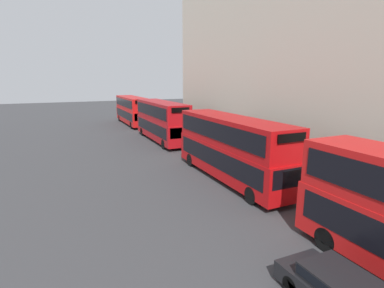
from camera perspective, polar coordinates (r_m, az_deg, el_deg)
The scene contains 3 objects.
bus_second_in_queue at distance 20.43m, azimuth 7.42°, elevation -0.34°, with size 2.59×11.38×4.33m.
bus_third_in_queue at distance 33.40m, azimuth -5.83°, elevation 4.66°, with size 2.59×11.19×4.36m.
bus_trailing at distance 46.53m, azimuth -11.33°, elevation 6.51°, with size 2.59×11.46×4.14m.
Camera 1 is at (-9.01, 3.19, 6.84)m, focal length 28.00 mm.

